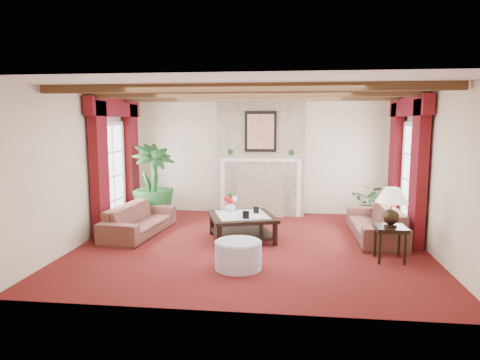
# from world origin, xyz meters

# --- Properties ---
(floor) EXTENTS (6.00, 6.00, 0.00)m
(floor) POSITION_xyz_m (0.00, 0.00, 0.00)
(floor) COLOR #410B0C
(floor) RESTS_ON ground
(ceiling) EXTENTS (6.00, 6.00, 0.00)m
(ceiling) POSITION_xyz_m (0.00, 0.00, 2.70)
(ceiling) COLOR white
(ceiling) RESTS_ON floor
(back_wall) EXTENTS (6.00, 0.02, 2.70)m
(back_wall) POSITION_xyz_m (0.00, 2.75, 1.35)
(back_wall) COLOR beige
(back_wall) RESTS_ON ground
(left_wall) EXTENTS (0.02, 5.50, 2.70)m
(left_wall) POSITION_xyz_m (-3.00, 0.00, 1.35)
(left_wall) COLOR beige
(left_wall) RESTS_ON ground
(right_wall) EXTENTS (0.02, 5.50, 2.70)m
(right_wall) POSITION_xyz_m (3.00, 0.00, 1.35)
(right_wall) COLOR beige
(right_wall) RESTS_ON ground
(ceiling_beams) EXTENTS (6.00, 3.00, 0.12)m
(ceiling_beams) POSITION_xyz_m (0.00, 0.00, 2.64)
(ceiling_beams) COLOR #372211
(ceiling_beams) RESTS_ON ceiling
(fireplace) EXTENTS (2.00, 0.52, 2.70)m
(fireplace) POSITION_xyz_m (0.00, 2.55, 2.70)
(fireplace) COLOR tan
(fireplace) RESTS_ON ground
(french_door_left) EXTENTS (0.10, 1.10, 2.16)m
(french_door_left) POSITION_xyz_m (-2.97, 1.00, 2.13)
(french_door_left) COLOR white
(french_door_left) RESTS_ON ground
(french_door_right) EXTENTS (0.10, 1.10, 2.16)m
(french_door_right) POSITION_xyz_m (2.97, 1.00, 2.13)
(french_door_right) COLOR white
(french_door_right) RESTS_ON ground
(curtains_left) EXTENTS (0.20, 2.40, 2.55)m
(curtains_left) POSITION_xyz_m (-2.86, 1.00, 2.55)
(curtains_left) COLOR #4D0A15
(curtains_left) RESTS_ON ground
(curtains_right) EXTENTS (0.20, 2.40, 2.55)m
(curtains_right) POSITION_xyz_m (2.86, 1.00, 2.55)
(curtains_right) COLOR #4D0A15
(curtains_right) RESTS_ON ground
(sofa_left) EXTENTS (2.08, 0.98, 0.77)m
(sofa_left) POSITION_xyz_m (-2.22, 0.46, 0.38)
(sofa_left) COLOR #3D101D
(sofa_left) RESTS_ON ground
(sofa_right) EXTENTS (2.03, 0.61, 0.79)m
(sofa_right) POSITION_xyz_m (2.28, 0.68, 0.40)
(sofa_right) COLOR #3D101D
(sofa_right) RESTS_ON ground
(potted_palm) EXTENTS (2.63, 2.63, 0.94)m
(potted_palm) POSITION_xyz_m (-2.33, 1.68, 0.47)
(potted_palm) COLOR black
(potted_palm) RESTS_ON ground
(small_plant) EXTENTS (1.57, 1.57, 0.67)m
(small_plant) POSITION_xyz_m (2.41, 1.88, 0.33)
(small_plant) COLOR black
(small_plant) RESTS_ON ground
(coffee_table) EXTENTS (1.43, 1.43, 0.46)m
(coffee_table) POSITION_xyz_m (-0.19, 0.28, 0.23)
(coffee_table) COLOR black
(coffee_table) RESTS_ON ground
(side_table) EXTENTS (0.47, 0.47, 0.55)m
(side_table) POSITION_xyz_m (2.24, -0.64, 0.28)
(side_table) COLOR black
(side_table) RESTS_ON ground
(ottoman) EXTENTS (0.70, 0.70, 0.41)m
(ottoman) POSITION_xyz_m (-0.07, -1.28, 0.20)
(ottoman) COLOR #AAA9BF
(ottoman) RESTS_ON ground
(table_lamp) EXTENTS (0.50, 0.50, 0.63)m
(table_lamp) POSITION_xyz_m (2.24, -0.64, 0.87)
(table_lamp) COLOR black
(table_lamp) RESTS_ON side_table
(flower_vase) EXTENTS (0.23, 0.23, 0.20)m
(flower_vase) POSITION_xyz_m (-0.46, 0.59, 0.57)
(flower_vase) COLOR silver
(flower_vase) RESTS_ON coffee_table
(book) EXTENTS (0.22, 0.12, 0.29)m
(book) POSITION_xyz_m (0.05, 0.07, 0.61)
(book) COLOR black
(book) RESTS_ON coffee_table
(photo_frame_a) EXTENTS (0.12, 0.03, 0.15)m
(photo_frame_a) POSITION_xyz_m (-0.09, -0.06, 0.54)
(photo_frame_a) COLOR black
(photo_frame_a) RESTS_ON coffee_table
(photo_frame_b) EXTENTS (0.11, 0.05, 0.14)m
(photo_frame_b) POSITION_xyz_m (0.06, 0.42, 0.53)
(photo_frame_b) COLOR black
(photo_frame_b) RESTS_ON coffee_table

